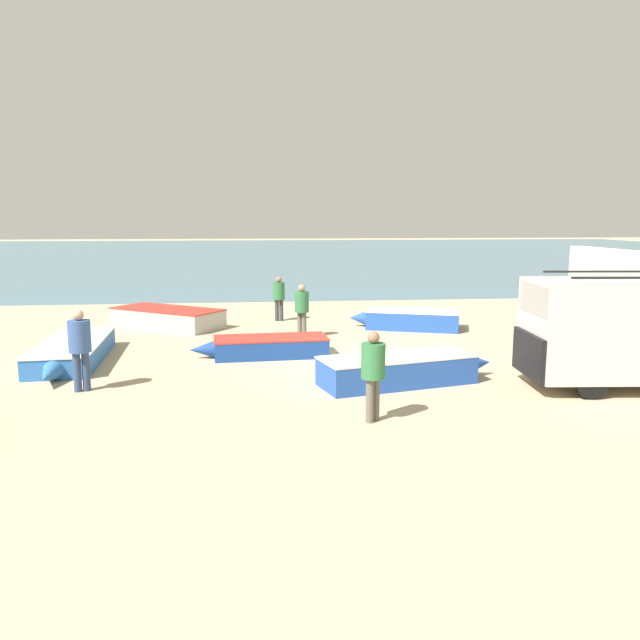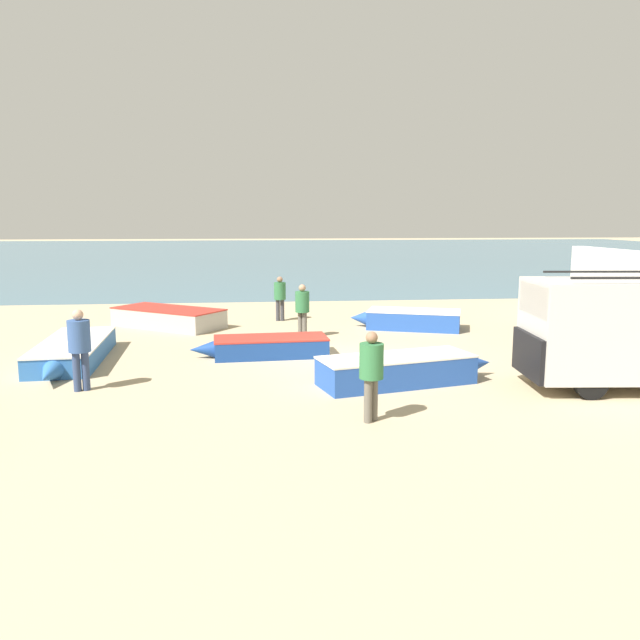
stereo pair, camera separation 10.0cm
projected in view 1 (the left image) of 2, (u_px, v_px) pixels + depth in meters
The scene contains 12 objects.
ground_plane at pixel (356, 362), 16.19m from camera, with size 200.00×200.00×0.00m, color tan.
sea_water at pixel (276, 253), 67.21m from camera, with size 120.00×80.00×0.01m, color #477084.
fishing_rowboat_0 at pixel (266, 347), 16.82m from camera, with size 3.73×1.48×0.52m.
fishing_rowboat_1 at pixel (164, 317), 21.38m from camera, with size 4.44×3.58×0.65m.
fishing_rowboat_3 at pixel (409, 319), 21.05m from camera, with size 3.83×2.37×0.63m.
fishing_rowboat_4 at pixel (404, 369), 14.02m from camera, with size 4.32×2.08×0.65m.
fishing_rowboat_5 at pixel (562, 325), 20.09m from camera, with size 3.29×4.99×0.55m.
fishing_rowboat_6 at pixel (72, 352), 16.12m from camera, with size 1.78×5.17×0.53m.
fisherman_0 at pixel (302, 306), 19.28m from camera, with size 0.44×0.44×1.67m.
fisherman_1 at pixel (373, 368), 11.28m from camera, with size 0.44×0.44×1.68m.
fisherman_2 at pixel (279, 294), 22.52m from camera, with size 0.42×0.42×1.61m.
fisherman_3 at pixel (80, 343), 13.27m from camera, with size 0.47×0.47×1.78m.
Camera 1 is at (-2.65, -15.61, 3.68)m, focal length 35.00 mm.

